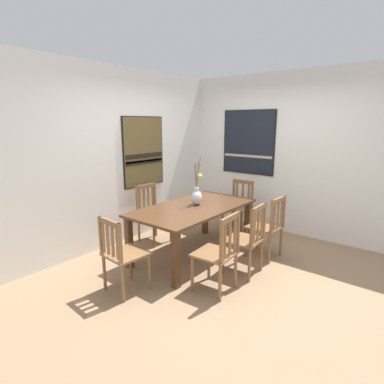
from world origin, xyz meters
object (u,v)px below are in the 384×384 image
(centerpiece_vase, at_px, (197,196))
(painting_on_side_wall, at_px, (248,142))
(dining_table, at_px, (194,213))
(painting_on_back_wall, at_px, (144,152))
(chair_3, at_px, (122,253))
(chair_4, at_px, (247,238))
(chair_2, at_px, (239,206))
(chair_5, at_px, (152,212))
(chair_1, at_px, (268,226))
(chair_0, at_px, (219,252))

(centerpiece_vase, distance_m, painting_on_side_wall, 1.80)
(dining_table, bearing_deg, painting_on_back_wall, 80.25)
(chair_3, bearing_deg, chair_4, -34.82)
(chair_4, bearing_deg, painting_on_side_wall, 29.36)
(chair_2, xyz_separation_m, chair_5, (-1.26, 0.85, 0.01))
(chair_3, distance_m, painting_on_back_wall, 2.14)
(chair_5, bearing_deg, centerpiece_vase, -84.65)
(centerpiece_vase, xyz_separation_m, chair_5, (-0.08, 0.85, -0.38))
(chair_3, height_order, painting_on_side_wall, painting_on_side_wall)
(centerpiece_vase, height_order, chair_2, centerpiece_vase)
(dining_table, height_order, chair_5, chair_5)
(chair_4, distance_m, painting_on_back_wall, 2.31)
(chair_1, height_order, chair_2, chair_2)
(chair_0, relative_size, painting_on_side_wall, 0.81)
(dining_table, relative_size, chair_4, 2.01)
(chair_2, bearing_deg, chair_0, -155.81)
(chair_1, xyz_separation_m, chair_5, (-0.58, 1.72, 0.01))
(chair_0, relative_size, chair_1, 1.04)
(painting_on_back_wall, relative_size, painting_on_side_wall, 1.00)
(centerpiece_vase, xyz_separation_m, chair_0, (-0.68, -0.85, -0.39))
(chair_1, xyz_separation_m, painting_on_back_wall, (-0.39, 2.08, 0.94))
(centerpiece_vase, bearing_deg, painting_on_back_wall, 84.58)
(painting_on_back_wall, bearing_deg, chair_3, -140.52)
(chair_0, relative_size, chair_2, 1.03)
(chair_3, height_order, chair_5, chair_5)
(dining_table, relative_size, chair_5, 2.00)
(chair_0, height_order, chair_1, chair_0)
(centerpiece_vase, bearing_deg, chair_5, 95.35)
(chair_0, height_order, chair_5, chair_0)
(chair_0, height_order, painting_on_back_wall, painting_on_back_wall)
(chair_4, bearing_deg, chair_5, 88.78)
(chair_1, relative_size, painting_on_side_wall, 0.78)
(chair_3, bearing_deg, painting_on_side_wall, 2.42)
(dining_table, height_order, chair_1, chair_1)
(chair_5, height_order, painting_on_side_wall, painting_on_side_wall)
(chair_2, height_order, chair_3, chair_2)
(chair_2, bearing_deg, painting_on_side_wall, 14.00)
(chair_0, xyz_separation_m, chair_3, (-0.69, 0.83, -0.01))
(chair_2, distance_m, chair_5, 1.52)
(chair_1, distance_m, chair_4, 0.62)
(centerpiece_vase, xyz_separation_m, chair_1, (0.50, -0.88, -0.40))
(chair_5, bearing_deg, painting_on_back_wall, 61.89)
(centerpiece_vase, xyz_separation_m, chair_4, (-0.12, -0.89, -0.39))
(dining_table, xyz_separation_m, painting_on_back_wall, (0.21, 1.23, 0.78))
(centerpiece_vase, relative_size, chair_0, 0.74)
(painting_on_back_wall, bearing_deg, chair_5, -118.11)
(dining_table, height_order, painting_on_side_wall, painting_on_side_wall)
(centerpiece_vase, height_order, chair_3, centerpiece_vase)
(dining_table, xyz_separation_m, chair_0, (-0.59, -0.83, -0.16))
(chair_4, xyz_separation_m, chair_5, (0.04, 1.73, 0.01))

